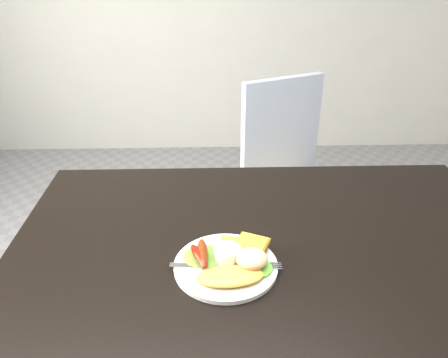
{
  "coord_description": "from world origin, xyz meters",
  "views": [
    {
      "loc": [
        -0.13,
        -0.8,
        1.36
      ],
      "look_at": [
        -0.1,
        0.05,
        0.9
      ],
      "focal_mm": 35.0,
      "sensor_mm": 36.0,
      "label": 1
    }
  ],
  "objects": [
    {
      "name": "dining_chair",
      "position": [
        0.17,
        0.75,
        0.45
      ],
      "size": [
        0.49,
        0.49,
        0.04
      ],
      "primitive_type": "cube",
      "rotation": [
        0.0,
        0.0,
        0.41
      ],
      "color": "tan",
      "rests_on": "ground"
    },
    {
      "name": "lettuce_right",
      "position": [
        -0.04,
        -0.09,
        0.77
      ],
      "size": [
        0.08,
        0.07,
        0.01
      ],
      "primitive_type": "ellipsoid",
      "rotation": [
        0.0,
        0.0,
        -0.06
      ],
      "color": "green",
      "rests_on": "plate"
    },
    {
      "name": "ramekin",
      "position": [
        -0.1,
        -0.07,
        0.78
      ],
      "size": [
        0.07,
        0.07,
        0.03
      ],
      "primitive_type": "cylinder",
      "rotation": [
        0.0,
        0.0,
        0.28
      ],
      "color": "white",
      "rests_on": "plate"
    },
    {
      "name": "fork",
      "position": [
        -0.14,
        -0.09,
        0.76
      ],
      "size": [
        0.18,
        0.03,
        0.0
      ],
      "primitive_type": "cube",
      "rotation": [
        0.0,
        0.0,
        -0.11
      ],
      "color": "#ADAFB7",
      "rests_on": "plate"
    },
    {
      "name": "sausage_a",
      "position": [
        -0.16,
        -0.07,
        0.78
      ],
      "size": [
        0.05,
        0.09,
        0.02
      ],
      "primitive_type": "ellipsoid",
      "rotation": [
        0.0,
        0.0,
        0.39
      ],
      "color": "maroon",
      "rests_on": "lettuce_left"
    },
    {
      "name": "person",
      "position": [
        -0.13,
        0.56,
        0.73
      ],
      "size": [
        0.55,
        0.39,
        1.46
      ],
      "primitive_type": "imported",
      "rotation": [
        0.0,
        0.0,
        3.06
      ],
      "color": "#2F568A",
      "rests_on": "ground"
    },
    {
      "name": "toast_b",
      "position": [
        -0.05,
        -0.04,
        0.78
      ],
      "size": [
        0.09,
        0.09,
        0.01
      ],
      "primitive_type": "cube",
      "rotation": [
        0.0,
        0.0,
        -0.43
      ],
      "color": "#8F6318",
      "rests_on": "toast_a"
    },
    {
      "name": "plate",
      "position": [
        -0.1,
        -0.07,
        0.76
      ],
      "size": [
        0.22,
        0.22,
        0.01
      ],
      "primitive_type": "cylinder",
      "color": "white",
      "rests_on": "dining_table"
    },
    {
      "name": "lettuce_left",
      "position": [
        -0.15,
        -0.05,
        0.77
      ],
      "size": [
        0.1,
        0.09,
        0.01
      ],
      "primitive_type": "ellipsoid",
      "rotation": [
        0.0,
        0.0,
        -0.05
      ],
      "color": "#53822A",
      "rests_on": "plate"
    },
    {
      "name": "toast_a",
      "position": [
        -0.08,
        -0.03,
        0.77
      ],
      "size": [
        0.08,
        0.08,
        0.01
      ],
      "primitive_type": "cube",
      "rotation": [
        0.0,
        0.0,
        -0.22
      ],
      "color": "brown",
      "rests_on": "plate"
    },
    {
      "name": "omelette",
      "position": [
        -0.1,
        -0.13,
        0.77
      ],
      "size": [
        0.14,
        0.08,
        0.02
      ],
      "primitive_type": "ellipsoid",
      "rotation": [
        0.0,
        0.0,
        0.08
      ],
      "color": "#FEAA3A",
      "rests_on": "plate"
    },
    {
      "name": "potato_salad",
      "position": [
        -0.05,
        -0.09,
        0.79
      ],
      "size": [
        0.07,
        0.07,
        0.04
      ],
      "primitive_type": "ellipsoid",
      "rotation": [
        0.0,
        0.0,
        -0.06
      ],
      "color": "#F3F2AD",
      "rests_on": "lettuce_right"
    },
    {
      "name": "dining_table",
      "position": [
        0.0,
        0.0,
        0.73
      ],
      "size": [
        1.2,
        0.8,
        0.04
      ],
      "primitive_type": "cube",
      "color": "black",
      "rests_on": "ground"
    },
    {
      "name": "sausage_b",
      "position": [
        -0.15,
        -0.06,
        0.78
      ],
      "size": [
        0.03,
        0.1,
        0.02
      ],
      "primitive_type": "ellipsoid",
      "rotation": [
        0.0,
        0.0,
        0.06
      ],
      "color": "brown",
      "rests_on": "lettuce_left"
    }
  ]
}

